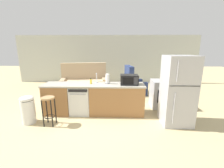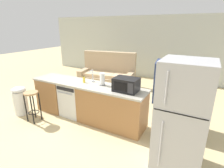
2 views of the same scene
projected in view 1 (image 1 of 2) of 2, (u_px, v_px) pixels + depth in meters
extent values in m
plane|color=tan|center=(90.00, 113.00, 4.56)|extent=(24.00, 24.00, 0.00)
cube|color=beige|center=(107.00, 59.00, 8.33)|extent=(10.00, 0.06, 2.60)
cube|color=#9E6B3D|center=(58.00, 99.00, 4.48)|extent=(0.75, 0.62, 0.86)
cube|color=#9E6B3D|center=(117.00, 100.00, 4.44)|extent=(1.55, 0.62, 0.86)
cube|color=#ADA899|center=(94.00, 85.00, 4.35)|extent=(2.94, 0.66, 0.04)
cube|color=#3F2A18|center=(94.00, 112.00, 4.54)|extent=(2.86, 0.56, 0.08)
cube|color=silver|center=(81.00, 100.00, 4.47)|extent=(0.58, 0.58, 0.84)
cube|color=black|center=(78.00, 91.00, 4.09)|extent=(0.52, 0.01, 0.08)
cylinder|color=#B2B2B7|center=(78.00, 94.00, 4.10)|extent=(0.44, 0.02, 0.02)
cube|color=#B7B7BC|center=(163.00, 95.00, 4.93)|extent=(0.76, 0.64, 0.85)
cube|color=black|center=(166.00, 96.00, 4.61)|extent=(0.53, 0.01, 0.43)
cylinder|color=silver|center=(167.00, 89.00, 4.53)|extent=(0.61, 0.03, 0.03)
cube|color=#B7B7BC|center=(164.00, 81.00, 4.83)|extent=(0.76, 0.64, 0.05)
torus|color=black|center=(160.00, 82.00, 4.70)|extent=(0.16, 0.16, 0.01)
torus|color=black|center=(171.00, 82.00, 4.70)|extent=(0.16, 0.16, 0.01)
torus|color=black|center=(158.00, 80.00, 4.95)|extent=(0.16, 0.16, 0.01)
torus|color=black|center=(168.00, 80.00, 4.94)|extent=(0.16, 0.16, 0.01)
cube|color=#B7B7BC|center=(178.00, 91.00, 3.76)|extent=(0.72, 0.70, 1.75)
cylinder|color=#B2B2B7|center=(178.00, 72.00, 3.28)|extent=(0.02, 0.02, 0.47)
cylinder|color=#B2B2B7|center=(174.00, 109.00, 3.48)|extent=(0.02, 0.02, 0.76)
cube|color=black|center=(185.00, 86.00, 3.37)|extent=(0.68, 0.01, 0.01)
cube|color=black|center=(129.00, 80.00, 4.29)|extent=(0.50, 0.36, 0.28)
cube|color=black|center=(128.00, 81.00, 4.11)|extent=(0.27, 0.01, 0.18)
cube|color=#2D2D33|center=(136.00, 81.00, 4.10)|extent=(0.11, 0.01, 0.21)
cylinder|color=silver|center=(97.00, 82.00, 4.52)|extent=(0.07, 0.07, 0.03)
cylinder|color=silver|center=(97.00, 77.00, 4.48)|extent=(0.02, 0.02, 0.26)
cylinder|color=silver|center=(96.00, 74.00, 4.38)|extent=(0.02, 0.14, 0.02)
cylinder|color=#4C4C51|center=(107.00, 83.00, 4.41)|extent=(0.14, 0.14, 0.01)
cylinder|color=white|center=(107.00, 79.00, 4.38)|extent=(0.11, 0.11, 0.27)
cylinder|color=yellow|center=(91.00, 81.00, 4.36)|extent=(0.06, 0.06, 0.14)
cylinder|color=black|center=(91.00, 79.00, 4.34)|extent=(0.02, 0.02, 0.04)
sphere|color=silver|center=(171.00, 79.00, 4.67)|extent=(0.17, 0.17, 0.17)
sphere|color=black|center=(171.00, 76.00, 4.65)|extent=(0.03, 0.03, 0.03)
cone|color=silver|center=(174.00, 78.00, 4.67)|extent=(0.08, 0.04, 0.06)
cylinder|color=tan|center=(48.00, 98.00, 3.69)|extent=(0.32, 0.32, 0.04)
cylinder|color=black|center=(43.00, 114.00, 3.67)|extent=(0.03, 0.03, 0.70)
cylinder|color=black|center=(52.00, 114.00, 3.67)|extent=(0.03, 0.03, 0.70)
cylinder|color=black|center=(47.00, 110.00, 3.89)|extent=(0.03, 0.03, 0.70)
cylinder|color=black|center=(55.00, 110.00, 3.88)|extent=(0.03, 0.03, 0.70)
torus|color=black|center=(50.00, 117.00, 3.81)|extent=(0.25, 0.25, 0.02)
cylinder|color=white|center=(28.00, 112.00, 3.88)|extent=(0.34, 0.34, 0.62)
ellipsoid|color=white|center=(27.00, 99.00, 3.80)|extent=(0.35, 0.35, 0.14)
cube|color=tan|center=(84.00, 87.00, 6.71)|extent=(2.12, 1.22, 0.42)
cube|color=tan|center=(84.00, 77.00, 6.93)|extent=(2.01, 0.57, 1.27)
cube|color=tan|center=(64.00, 86.00, 6.56)|extent=(0.35, 0.92, 0.62)
cube|color=tan|center=(104.00, 84.00, 6.81)|extent=(0.35, 0.92, 0.62)
cube|color=beige|center=(71.00, 82.00, 6.52)|extent=(0.66, 0.71, 0.12)
cube|color=beige|center=(84.00, 82.00, 6.60)|extent=(0.66, 0.71, 0.12)
cube|color=beige|center=(97.00, 81.00, 6.67)|extent=(0.66, 0.71, 0.12)
cube|color=navy|center=(135.00, 89.00, 6.48)|extent=(0.93, 0.97, 0.40)
cube|color=navy|center=(129.00, 80.00, 6.35)|extent=(0.34, 0.87, 1.20)
cube|color=navy|center=(138.00, 89.00, 6.13)|extent=(0.82, 0.29, 0.55)
cube|color=navy|center=(133.00, 85.00, 6.79)|extent=(0.82, 0.29, 0.55)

